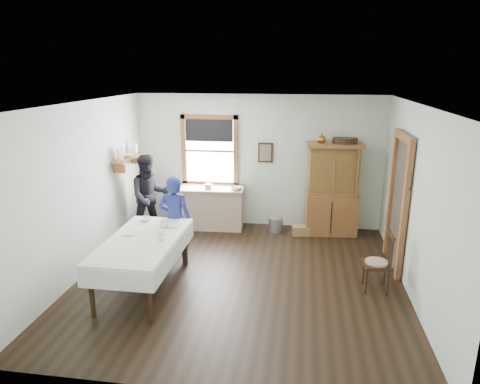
{
  "coord_description": "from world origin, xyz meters",
  "views": [
    {
      "loc": [
        0.89,
        -6.02,
        3.17
      ],
      "look_at": [
        -0.05,
        0.3,
        1.33
      ],
      "focal_mm": 32.0,
      "sensor_mm": 36.0,
      "label": 1
    }
  ],
  "objects_px": {
    "spindle_chair": "(377,262)",
    "dining_table": "(144,264)",
    "woman_blue": "(175,223)",
    "china_hutch": "(332,190)",
    "pail": "(276,225)",
    "work_counter": "(207,208)",
    "wicker_basket": "(301,230)",
    "figure_dark": "(150,199)"
  },
  "relations": [
    {
      "from": "dining_table",
      "to": "woman_blue",
      "type": "xyz_separation_m",
      "value": [
        0.19,
        0.99,
        0.3
      ]
    },
    {
      "from": "dining_table",
      "to": "work_counter",
      "type": "bearing_deg",
      "value": 82.11
    },
    {
      "from": "spindle_chair",
      "to": "woman_blue",
      "type": "distance_m",
      "value": 3.27
    },
    {
      "from": "spindle_chair",
      "to": "wicker_basket",
      "type": "height_order",
      "value": "spindle_chair"
    },
    {
      "from": "dining_table",
      "to": "figure_dark",
      "type": "xyz_separation_m",
      "value": [
        -0.63,
        2.05,
        0.36
      ]
    },
    {
      "from": "spindle_chair",
      "to": "dining_table",
      "type": "bearing_deg",
      "value": -176.1
    },
    {
      "from": "woman_blue",
      "to": "figure_dark",
      "type": "distance_m",
      "value": 1.34
    },
    {
      "from": "dining_table",
      "to": "woman_blue",
      "type": "height_order",
      "value": "woman_blue"
    },
    {
      "from": "wicker_basket",
      "to": "woman_blue",
      "type": "height_order",
      "value": "woman_blue"
    },
    {
      "from": "work_counter",
      "to": "pail",
      "type": "xyz_separation_m",
      "value": [
        1.42,
        -0.06,
        -0.27
      ]
    },
    {
      "from": "dining_table",
      "to": "pail",
      "type": "bearing_deg",
      "value": 55.44
    },
    {
      "from": "china_hutch",
      "to": "wicker_basket",
      "type": "height_order",
      "value": "china_hutch"
    },
    {
      "from": "work_counter",
      "to": "pail",
      "type": "height_order",
      "value": "work_counter"
    },
    {
      "from": "pail",
      "to": "wicker_basket",
      "type": "relative_size",
      "value": 0.93
    },
    {
      "from": "woman_blue",
      "to": "work_counter",
      "type": "bearing_deg",
      "value": -98.17
    },
    {
      "from": "woman_blue",
      "to": "spindle_chair",
      "type": "bearing_deg",
      "value": 168.39
    },
    {
      "from": "wicker_basket",
      "to": "figure_dark",
      "type": "distance_m",
      "value": 3.02
    },
    {
      "from": "wicker_basket",
      "to": "woman_blue",
      "type": "bearing_deg",
      "value": -144.1
    },
    {
      "from": "china_hutch",
      "to": "spindle_chair",
      "type": "height_order",
      "value": "china_hutch"
    },
    {
      "from": "pail",
      "to": "wicker_basket",
      "type": "distance_m",
      "value": 0.51
    },
    {
      "from": "woman_blue",
      "to": "dining_table",
      "type": "bearing_deg",
      "value": 77.0
    },
    {
      "from": "spindle_chair",
      "to": "wicker_basket",
      "type": "xyz_separation_m",
      "value": [
        -1.12,
        2.06,
        -0.36
      ]
    },
    {
      "from": "china_hutch",
      "to": "spindle_chair",
      "type": "relative_size",
      "value": 2.0
    },
    {
      "from": "china_hutch",
      "to": "pail",
      "type": "xyz_separation_m",
      "value": [
        -1.08,
        -0.09,
        -0.76
      ]
    },
    {
      "from": "china_hutch",
      "to": "pail",
      "type": "distance_m",
      "value": 1.32
    },
    {
      "from": "china_hutch",
      "to": "work_counter",
      "type": "bearing_deg",
      "value": 175.77
    },
    {
      "from": "work_counter",
      "to": "dining_table",
      "type": "distance_m",
      "value": 2.68
    },
    {
      "from": "china_hutch",
      "to": "figure_dark",
      "type": "relative_size",
      "value": 1.21
    },
    {
      "from": "work_counter",
      "to": "wicker_basket",
      "type": "distance_m",
      "value": 1.95
    },
    {
      "from": "pail",
      "to": "china_hutch",
      "type": "bearing_deg",
      "value": 4.9
    },
    {
      "from": "dining_table",
      "to": "figure_dark",
      "type": "height_order",
      "value": "figure_dark"
    },
    {
      "from": "work_counter",
      "to": "dining_table",
      "type": "height_order",
      "value": "work_counter"
    },
    {
      "from": "wicker_basket",
      "to": "figure_dark",
      "type": "height_order",
      "value": "figure_dark"
    },
    {
      "from": "work_counter",
      "to": "spindle_chair",
      "type": "bearing_deg",
      "value": -39.14
    },
    {
      "from": "work_counter",
      "to": "woman_blue",
      "type": "relative_size",
      "value": 1.08
    },
    {
      "from": "work_counter",
      "to": "pail",
      "type": "bearing_deg",
      "value": -5.9
    },
    {
      "from": "spindle_chair",
      "to": "wicker_basket",
      "type": "distance_m",
      "value": 2.37
    },
    {
      "from": "china_hutch",
      "to": "wicker_basket",
      "type": "xyz_separation_m",
      "value": [
        -0.58,
        -0.17,
        -0.81
      ]
    },
    {
      "from": "woman_blue",
      "to": "wicker_basket",
      "type": "bearing_deg",
      "value": -146.21
    },
    {
      "from": "work_counter",
      "to": "wicker_basket",
      "type": "relative_size",
      "value": 4.55
    },
    {
      "from": "work_counter",
      "to": "woman_blue",
      "type": "xyz_separation_m",
      "value": [
        -0.18,
        -1.66,
        0.27
      ]
    },
    {
      "from": "spindle_chair",
      "to": "figure_dark",
      "type": "distance_m",
      "value": 4.35
    }
  ]
}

